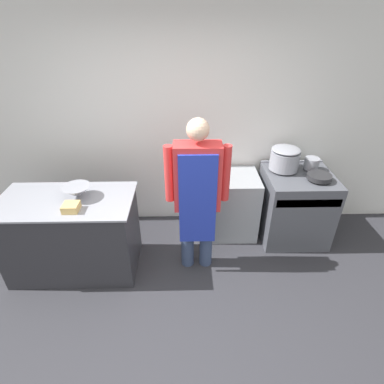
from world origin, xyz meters
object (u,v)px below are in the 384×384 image
Objects in this scene: fridge_unit at (227,204)px; saute_pan at (319,177)px; person_cook at (197,191)px; sauce_pot at (312,163)px; stove at (294,206)px; plastic_tub at (71,207)px; stock_pot at (285,158)px; mixing_bowl at (77,192)px.

saute_pan is (0.97, -0.23, 0.51)m from fridge_unit.
person_cook reaches higher than sauce_pot.
plastic_tub is (-2.41, -0.71, 0.49)m from stove.
plastic_tub is at bearing -167.31° from saute_pan.
stock_pot is at bearing 31.45° from person_cook.
mixing_bowl reaches higher than fridge_unit.
mixing_bowl is at bearing -168.97° from stove.
plastic_tub is (-1.60, -0.80, 0.52)m from fridge_unit.
person_cook is 1.23m from stock_pot.
fridge_unit is 1.12m from saute_pan.
mixing_bowl is (-1.20, 0.04, -0.02)m from person_cook.
stove is 1.10× the size of fridge_unit.
fridge_unit is 1.12m from sauce_pot.
stove is 1.43m from person_cook.
sauce_pot is at bearing 90.00° from saute_pan.
fridge_unit is at bearing 173.05° from stove.
fridge_unit is 2.37× the size of stock_pot.
stove is at bearing 16.30° from plastic_tub.
sauce_pot reaches higher than saute_pan.
person_cook is (-0.41, -0.61, 0.57)m from fridge_unit.
person_cook reaches higher than saute_pan.
stove is 2.61× the size of stock_pot.
person_cook is at bearing -1.91° from mixing_bowl.
saute_pan reaches higher than stove.
person_cook is 6.08× the size of mixing_bowl.
plastic_tub reaches higher than saute_pan.
mixing_bowl is at bearing -166.86° from sauce_pot.
stock_pot reaches higher than saute_pan.
person_cook is 6.34× the size of saute_pan.
plastic_tub is at bearing -170.74° from person_cook.
stock_pot is at bearing 20.47° from plastic_tub.
stove is 0.52× the size of person_cook.
mixing_bowl reaches higher than plastic_tub.
stove is at bearing -140.18° from sauce_pot.
sauce_pot is at bearing 39.82° from stove.
stock_pot reaches higher than mixing_bowl.
person_cook reaches higher than mixing_bowl.
plastic_tub is 2.63m from saute_pan.
stock_pot is (2.24, 0.84, 0.10)m from plastic_tub.
sauce_pot is (0.16, 0.13, 0.52)m from stove.
saute_pan is at bearing -13.15° from fridge_unit.
stock_pot is 1.26× the size of saute_pan.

